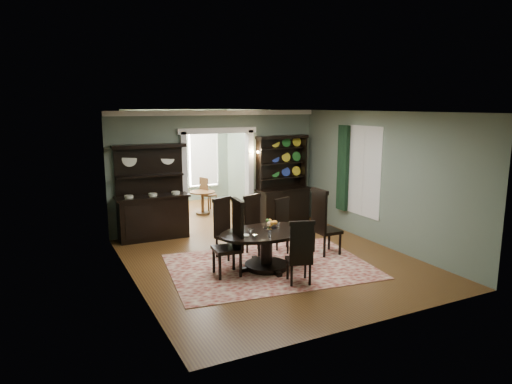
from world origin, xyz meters
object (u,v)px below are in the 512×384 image
at_px(dining_table, 266,243).
at_px(welsh_dresser, 282,191).
at_px(parlor_table, 203,199).
at_px(sideboard, 152,206).

height_order(dining_table, welsh_dresser, welsh_dresser).
height_order(dining_table, parlor_table, dining_table).
distance_m(sideboard, welsh_dresser, 3.54).
distance_m(dining_table, parlor_table, 4.83).
xyz_separation_m(dining_table, welsh_dresser, (2.07, 3.03, 0.33)).
xyz_separation_m(welsh_dresser, parlor_table, (-1.65, 1.78, -0.41)).
xyz_separation_m(dining_table, parlor_table, (0.42, 4.81, -0.08)).
distance_m(dining_table, welsh_dresser, 3.69).
bearing_deg(dining_table, sideboard, 113.19).
height_order(sideboard, welsh_dresser, welsh_dresser).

